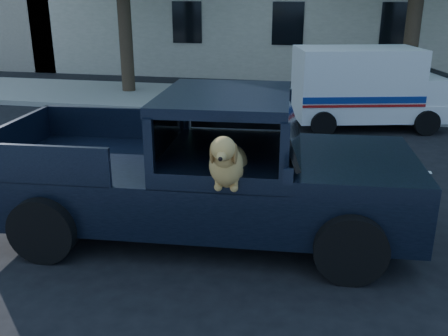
{
  "coord_description": "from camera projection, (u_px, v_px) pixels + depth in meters",
  "views": [
    {
      "loc": [
        2.76,
        -6.36,
        3.31
      ],
      "look_at": [
        1.47,
        -0.33,
        1.14
      ],
      "focal_mm": 40.0,
      "sensor_mm": 36.0,
      "label": 1
    }
  ],
  "objects": [
    {
      "name": "mail_truck",
      "position": [
        364.0,
        93.0,
        12.73
      ],
      "size": [
        4.0,
        2.65,
        2.03
      ],
      "rotation": [
        0.0,
        0.0,
        0.26
      ],
      "color": "silver",
      "rests_on": "ground"
    },
    {
      "name": "pickup_truck",
      "position": [
        199.0,
        187.0,
        7.11
      ],
      "size": [
        5.88,
        3.08,
        2.05
      ],
      "rotation": [
        0.0,
        0.0,
        0.08
      ],
      "color": "black",
      "rests_on": "ground"
    },
    {
      "name": "ground",
      "position": [
        134.0,
        225.0,
        7.51
      ],
      "size": [
        120.0,
        120.0,
        0.0
      ],
      "primitive_type": "plane",
      "color": "black",
      "rests_on": "ground"
    },
    {
      "name": "far_sidewalk",
      "position": [
        242.0,
        100.0,
        15.97
      ],
      "size": [
        60.0,
        4.0,
        0.15
      ],
      "primitive_type": "cube",
      "color": "gray",
      "rests_on": "ground"
    },
    {
      "name": "lane_stripes",
      "position": [
        287.0,
        163.0,
        10.25
      ],
      "size": [
        21.6,
        0.14,
        0.01
      ],
      "primitive_type": null,
      "color": "silver",
      "rests_on": "ground"
    }
  ]
}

